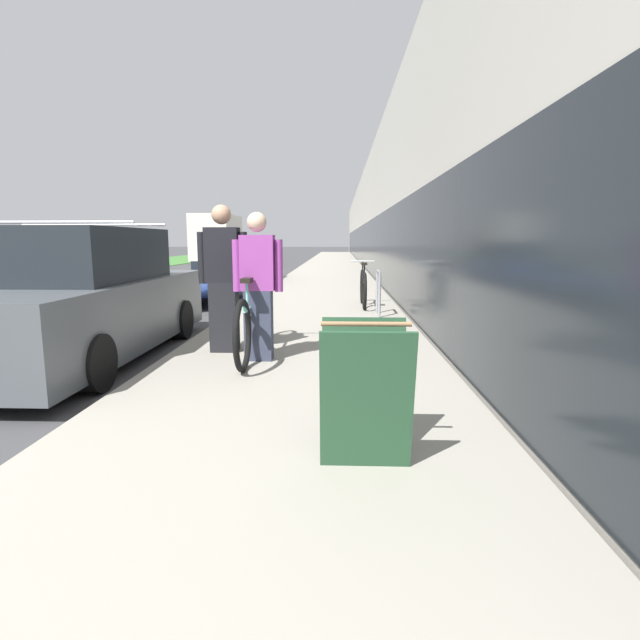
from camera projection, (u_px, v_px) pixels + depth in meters
sidewalk_slab at (330, 271)px, 24.09m from camera, size 3.36×70.00×0.14m
storefront_facade at (439, 222)px, 31.33m from camera, size 10.01×70.00×5.25m
lawn_strip at (118, 267)px, 28.50m from camera, size 5.34×70.00×0.03m
tandem_bicycle at (256, 321)px, 6.14m from camera, size 0.52×2.54×0.99m
person_rider at (258, 287)px, 5.76m from camera, size 0.58×0.23×1.71m
person_bystander at (223, 279)px, 6.20m from camera, size 0.62×0.24×1.82m
bike_rack_hoop at (378, 288)px, 9.26m from camera, size 0.05×0.60×0.84m
cruiser_bike_nearest at (363, 288)px, 10.53m from camera, size 0.52×1.81×0.95m
sandwich_board_sign at (365, 392)px, 3.14m from camera, size 0.56×0.56×0.90m
parked_sedan_curbside at (79, 301)px, 6.37m from camera, size 1.96×4.68×1.75m
vintage_roadster_curbside at (209, 285)px, 12.45m from camera, size 1.78×4.33×0.99m
parked_sedan_far at (244, 264)px, 17.71m from camera, size 1.77×4.72×1.47m
moving_truck at (219, 239)px, 33.08m from camera, size 2.48×6.70×3.12m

